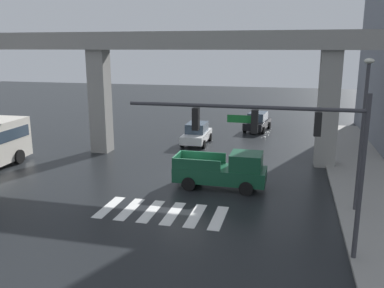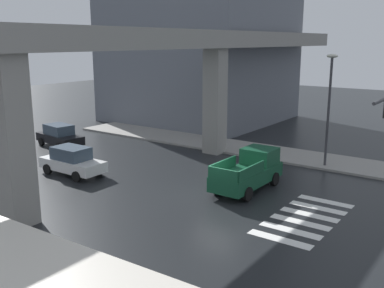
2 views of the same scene
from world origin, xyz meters
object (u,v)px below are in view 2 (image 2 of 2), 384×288
object	(u,v)px
pickup_truck	(250,171)
street_lamp_near_corner	(329,97)
sedan_black	(60,136)
sedan_white	(72,161)

from	to	relation	value
pickup_truck	street_lamp_near_corner	world-z (taller)	street_lamp_near_corner
street_lamp_near_corner	pickup_truck	bearing A→B (deg)	163.38
sedan_black	street_lamp_near_corner	bearing A→B (deg)	-71.56
sedan_white	street_lamp_near_corner	size ratio (longest dim) A/B	0.60
sedan_white	sedan_black	bearing A→B (deg)	57.20
sedan_white	street_lamp_near_corner	world-z (taller)	street_lamp_near_corner
pickup_truck	sedan_white	bearing A→B (deg)	111.66
sedan_white	pickup_truck	bearing A→B (deg)	-68.34
pickup_truck	sedan_black	size ratio (longest dim) A/B	1.13
pickup_truck	street_lamp_near_corner	bearing A→B (deg)	-16.62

